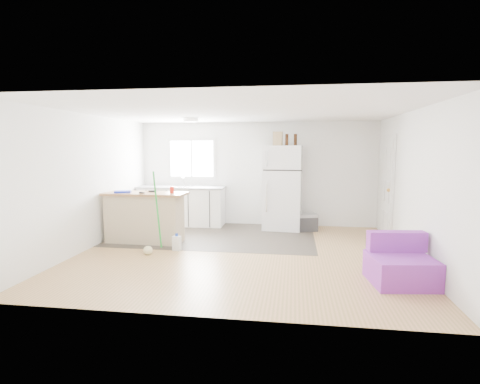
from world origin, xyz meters
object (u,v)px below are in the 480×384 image
Objects in this scene: cooler at (305,222)px; bottle_left at (287,140)px; mop at (150,241)px; bottle_right at (295,140)px; blue_tray at (123,192)px; kitchen_cabinets at (182,205)px; red_cup at (172,190)px; peninsula at (145,217)px; refrigerator at (283,188)px; purple_seat at (400,265)px; cardboard_box at (278,139)px; cleaner_jug at (177,243)px.

bottle_left reaches higher than cooler.
bottle_right is (2.43, 2.32, 1.75)m from mop.
blue_tray is (-3.49, -1.50, 0.79)m from cooler.
kitchen_cabinets is at bearing 176.99° from bottle_right.
kitchen_cabinets is 8.16× the size of bottle_left.
bottle_left is at bearing -4.07° from kitchen_cabinets.
mop is 11.93× the size of red_cup.
mop is 5.73× the size of bottle_right.
peninsula is 0.85× the size of refrigerator.
red_cup is (0.14, 0.79, 0.79)m from mop.
mop is at bearing -157.80° from cooler.
cardboard_box is at bearing 112.34° from purple_seat.
blue_tray reaches higher than purple_seat.
blue_tray is at bearing 154.18° from purple_seat.
mop is (0.20, -2.46, -0.23)m from kitchen_cabinets.
bottle_right is at bearing 0.48° from cardboard_box.
cleaner_jug is 1.02× the size of cardboard_box.
bottle_left is 1.00× the size of bottle_right.
peninsula is 3.56m from bottle_right.
cooler is at bearing -12.59° from refrigerator.
blue_tray is 3.75m from bottle_right.
kitchen_cabinets is 2.41m from refrigerator.
mop is 5.73× the size of bottle_left.
purple_seat is (1.16, -3.05, 0.05)m from cooler.
cardboard_box reaches higher than bottle_left.
cooler is (0.51, -0.15, -0.74)m from refrigerator.
peninsula is at bearing 8.46° from blue_tray.
cleaner_jug is 0.48m from mop.
blue_tray is at bearing -109.73° from kitchen_cabinets.
cardboard_box is (1.91, 1.53, 0.98)m from red_cup.
blue_tray is (-0.81, 0.72, 0.75)m from mop.
refrigerator is 6.18× the size of blue_tray.
blue_tray is 1.20× the size of bottle_right.
bottle_left is at bearing 152.78° from cooler.
refrigerator is at bearing -2.28° from kitchen_cabinets.
cleaner_jug is 3.31m from bottle_left.
cleaner_jug is at bearing -157.26° from cooler.
red_cup is 2.92m from bottle_right.
bottle_right is (-0.25, 0.10, 1.79)m from cooler.
blue_tray is at bearing 169.93° from cleaner_jug.
cardboard_box reaches higher than peninsula.
purple_seat is at bearing -23.59° from red_cup.
kitchen_cabinets is at bearing 133.47° from purple_seat.
bottle_right is at bearing 106.79° from purple_seat.
blue_tray is at bearing -174.23° from cooler.
bottle_right is (2.84, 1.54, 1.49)m from peninsula.
purple_seat reaches higher than cleaner_jug.
red_cup is at bearing 76.69° from mop.
red_cup is 0.40× the size of cardboard_box.
refrigerator is 2.87m from cleaner_jug.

